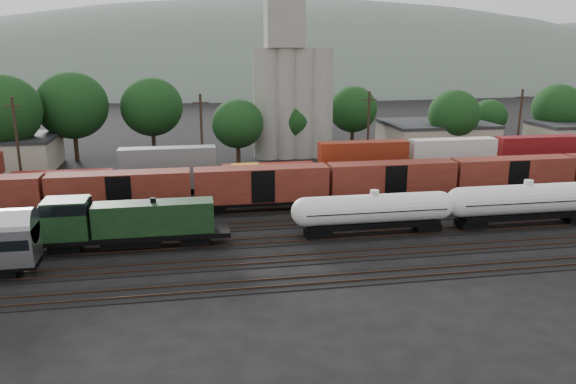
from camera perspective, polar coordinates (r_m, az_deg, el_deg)
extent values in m
plane|color=black|center=(60.45, 3.50, -3.08)|extent=(600.00, 600.00, 0.00)
cube|color=black|center=(46.91, 7.80, -8.56)|extent=(180.00, 3.20, 0.08)
cube|color=#382319|center=(46.25, 8.08, -8.81)|extent=(180.00, 0.08, 0.16)
cube|color=#382319|center=(47.50, 7.54, -8.14)|extent=(180.00, 0.08, 0.16)
cube|color=black|center=(51.33, 6.11, -6.40)|extent=(180.00, 3.20, 0.08)
cube|color=#382319|center=(50.66, 6.33, -6.61)|extent=(180.00, 0.08, 0.16)
cube|color=#382319|center=(51.94, 5.89, -6.04)|extent=(180.00, 0.08, 0.16)
cube|color=black|center=(55.84, 4.70, -4.59)|extent=(180.00, 3.20, 0.08)
cube|color=#382319|center=(55.16, 4.89, -4.75)|extent=(180.00, 0.08, 0.16)
cube|color=#382319|center=(56.47, 4.51, -4.28)|extent=(180.00, 0.08, 0.16)
cube|color=black|center=(60.44, 3.50, -3.05)|extent=(180.00, 3.20, 0.08)
cube|color=#382319|center=(59.75, 3.66, -3.18)|extent=(180.00, 0.08, 0.16)
cube|color=#382319|center=(61.08, 3.35, -2.77)|extent=(180.00, 0.08, 0.16)
cube|color=black|center=(65.09, 2.48, -1.72)|extent=(180.00, 3.20, 0.08)
cube|color=#382319|center=(64.40, 2.62, -1.83)|extent=(180.00, 0.08, 0.16)
cube|color=#382319|center=(65.74, 2.35, -1.48)|extent=(180.00, 0.08, 0.16)
cube|color=black|center=(69.79, 1.60, -0.58)|extent=(180.00, 3.20, 0.08)
cube|color=#382319|center=(69.09, 1.72, -0.67)|extent=(180.00, 0.08, 0.16)
cube|color=#382319|center=(70.45, 1.48, -0.36)|extent=(180.00, 0.08, 0.16)
cube|color=black|center=(74.53, 0.83, 0.43)|extent=(180.00, 3.20, 0.08)
cube|color=#382319|center=(73.83, 0.93, 0.35)|extent=(180.00, 0.08, 0.16)
cube|color=#382319|center=(75.20, 0.73, 0.62)|extent=(180.00, 0.08, 0.16)
cube|color=black|center=(54.03, -15.65, -4.29)|extent=(18.17, 3.10, 0.43)
cube|color=black|center=(54.18, -15.62, -4.77)|extent=(5.34, 2.35, 0.86)
cube|color=black|center=(53.33, -13.45, -2.51)|extent=(10.90, 2.57, 2.89)
cube|color=black|center=(54.29, -21.53, -2.50)|extent=(3.85, 3.10, 3.53)
cube|color=black|center=(53.99, -21.64, -1.36)|extent=(3.96, 3.21, 0.96)
cube|color=black|center=(55.10, -24.04, -3.39)|extent=(1.71, 2.57, 1.92)
cylinder|color=black|center=(52.89, -13.55, -0.85)|extent=(0.53, 0.53, 0.53)
cube|color=black|center=(55.17, -21.64, -5.17)|extent=(2.78, 2.14, 0.75)
cube|color=black|center=(53.94, -9.43, -4.73)|extent=(2.78, 2.14, 0.75)
cylinder|color=silver|center=(56.12, 8.72, -1.66)|extent=(13.82, 2.85, 2.85)
sphere|color=silver|center=(54.35, 1.79, -2.03)|extent=(2.85, 2.85, 2.85)
sphere|color=silver|center=(58.66, 15.13, -1.29)|extent=(2.85, 2.85, 2.85)
cylinder|color=silver|center=(55.69, 8.78, -0.06)|extent=(0.88, 0.88, 0.49)
cube|color=black|center=(56.12, 8.72, -1.66)|extent=(14.13, 2.98, 0.08)
cube|color=black|center=(56.58, 8.66, -3.18)|extent=(13.35, 2.16, 0.49)
cube|color=black|center=(55.27, 3.05, -4.11)|extent=(2.55, 1.96, 0.69)
cube|color=black|center=(58.76, 13.88, -3.37)|extent=(2.55, 1.96, 0.69)
cylinder|color=silver|center=(63.26, 23.10, -0.64)|extent=(14.81, 3.05, 3.05)
sphere|color=silver|center=(59.58, 17.10, -1.00)|extent=(3.05, 3.05, 3.05)
cylinder|color=silver|center=(62.86, 23.25, 0.89)|extent=(0.95, 0.95, 0.53)
cube|color=black|center=(63.26, 23.10, -0.64)|extent=(15.15, 3.20, 0.08)
cube|color=black|center=(63.69, 22.94, -2.10)|extent=(14.31, 2.31, 0.53)
cube|color=black|center=(60.84, 18.07, -3.03)|extent=(2.74, 2.10, 0.74)
cube|color=black|center=(67.31, 27.24, -2.28)|extent=(2.74, 2.10, 0.74)
cube|color=black|center=(51.66, -27.05, -7.14)|extent=(2.66, 2.05, 0.72)
cube|color=black|center=(69.09, -0.19, 0.28)|extent=(16.63, 2.68, 0.37)
cube|color=black|center=(69.20, -0.19, -0.05)|extent=(4.62, 2.03, 0.74)
cube|color=orange|center=(69.11, 1.44, 1.50)|extent=(9.98, 2.22, 2.49)
cube|color=orange|center=(68.03, -4.33, 1.49)|extent=(3.33, 2.68, 3.05)
cube|color=black|center=(67.82, -4.35, 2.29)|extent=(3.42, 2.77, 0.83)
cube|color=orange|center=(68.02, -6.27, 0.84)|extent=(1.48, 2.22, 1.66)
cylinder|color=black|center=(68.80, 1.45, 2.62)|extent=(0.46, 0.46, 0.46)
cube|color=black|center=(68.57, -4.57, -0.40)|extent=(2.40, 1.85, 0.65)
cube|color=black|center=(70.32, 4.09, -0.01)|extent=(2.40, 1.85, 0.65)
cube|color=black|center=(63.79, -16.54, -1.60)|extent=(15.00, 2.60, 0.40)
cube|color=maroon|center=(63.25, -16.68, 0.23)|extent=(15.00, 2.90, 3.80)
cube|color=black|center=(63.79, -2.69, -0.99)|extent=(15.00, 2.60, 0.40)
cube|color=maroon|center=(63.26, -2.71, 0.84)|extent=(15.00, 2.90, 3.80)
cube|color=black|center=(67.41, 10.41, -0.35)|extent=(15.00, 2.60, 0.40)
cube|color=maroon|center=(66.90, 10.49, 1.38)|extent=(15.00, 2.90, 3.80)
cube|color=black|center=(74.12, 21.65, 0.21)|extent=(15.00, 2.60, 0.40)
cube|color=maroon|center=(73.66, 21.80, 1.79)|extent=(15.00, 2.90, 3.80)
cube|color=black|center=(74.42, 0.83, 0.77)|extent=(160.00, 2.60, 0.60)
cube|color=maroon|center=(74.45, -21.90, 0.96)|extent=(12.00, 2.40, 2.60)
cube|color=#505255|center=(72.84, -12.02, 1.43)|extent=(12.00, 2.40, 2.60)
cube|color=slate|center=(72.30, -12.13, 3.43)|extent=(12.00, 2.40, 2.60)
cube|color=maroon|center=(73.46, -1.99, 1.86)|extent=(12.00, 2.40, 2.60)
cube|color=#541613|center=(76.25, 7.58, 2.22)|extent=(12.00, 2.40, 2.60)
cube|color=maroon|center=(75.73, 7.64, 4.14)|extent=(12.00, 2.40, 2.60)
cube|color=#D16015|center=(80.99, 16.26, 2.49)|extent=(12.00, 2.40, 2.60)
cube|color=beige|center=(80.51, 16.39, 4.30)|extent=(12.00, 2.40, 2.60)
cube|color=beige|center=(87.37, 23.83, 2.68)|extent=(12.00, 2.40, 2.60)
cube|color=maroon|center=(86.92, 24.01, 4.35)|extent=(12.00, 2.40, 2.60)
cylinder|color=gray|center=(93.26, -2.21, 8.91)|extent=(4.40, 4.40, 18.00)
cylinder|color=gray|center=(93.71, -0.37, 8.95)|extent=(4.40, 4.40, 18.00)
cylinder|color=gray|center=(94.26, 1.45, 8.98)|extent=(4.40, 4.40, 18.00)
cylinder|color=gray|center=(94.90, 3.24, 9.00)|extent=(4.40, 4.40, 18.00)
cube|color=gray|center=(93.29, -0.39, 16.92)|extent=(6.00, 5.00, 8.00)
cube|color=#9E937F|center=(104.81, 14.78, 5.39)|extent=(18.00, 14.00, 4.60)
cube|color=#232326|center=(104.44, 14.87, 6.77)|extent=(18.36, 14.28, 0.50)
cylinder|color=black|center=(93.96, -26.57, 3.14)|extent=(0.70, 0.70, 4.19)
ellipsoid|color=#153814|center=(92.99, -27.07, 7.39)|extent=(11.37, 11.37, 10.78)
cylinder|color=black|center=(97.97, -20.70, 4.17)|extent=(0.70, 0.70, 4.17)
ellipsoid|color=#153814|center=(97.05, -21.08, 8.23)|extent=(11.32, 11.32, 10.73)
cylinder|color=black|center=(99.16, -13.46, 4.73)|extent=(0.70, 0.70, 3.82)
ellipsoid|color=#153814|center=(98.29, -13.68, 8.42)|extent=(10.37, 10.37, 9.83)
cylinder|color=black|center=(89.51, -5.06, 3.76)|extent=(0.70, 0.70, 2.98)
ellipsoid|color=#153814|center=(88.70, -5.14, 6.93)|extent=(8.09, 8.09, 7.67)
cylinder|color=black|center=(96.38, 0.60, 4.55)|extent=(0.70, 0.70, 2.82)
ellipsoid|color=#153814|center=(95.65, 0.60, 7.34)|extent=(7.65, 7.65, 7.25)
cylinder|color=black|center=(104.63, 6.51, 5.39)|extent=(0.70, 0.70, 3.24)
ellipsoid|color=#153814|center=(103.89, 6.60, 8.35)|extent=(8.80, 8.80, 8.34)
cylinder|color=black|center=(101.35, 16.29, 4.58)|extent=(0.70, 0.70, 3.21)
ellipsoid|color=#153814|center=(100.59, 16.51, 7.59)|extent=(8.70, 8.70, 8.24)
cylinder|color=black|center=(113.38, 19.55, 5.16)|extent=(0.70, 0.70, 2.47)
ellipsoid|color=#153814|center=(112.82, 19.73, 7.24)|extent=(6.71, 6.71, 6.35)
cylinder|color=black|center=(116.03, 25.40, 5.00)|extent=(0.70, 0.70, 3.33)
ellipsoid|color=#153814|center=(115.35, 25.70, 7.73)|extent=(9.03, 9.03, 8.56)
cylinder|color=black|center=(82.02, -25.80, 4.53)|extent=(0.36, 0.36, 12.00)
cube|color=black|center=(81.43, -26.18, 7.85)|extent=(2.20, 0.18, 0.18)
cylinder|color=black|center=(78.93, -8.75, 5.48)|extent=(0.36, 0.36, 12.00)
cube|color=black|center=(78.31, -8.89, 8.95)|extent=(2.20, 0.18, 0.18)
cylinder|color=black|center=(82.96, 8.14, 5.95)|extent=(0.36, 0.36, 12.00)
cube|color=black|center=(82.38, 8.26, 9.25)|extent=(2.20, 0.18, 0.18)
cylinder|color=black|center=(93.21, 22.39, 5.96)|extent=(0.36, 0.36, 12.00)
cube|color=black|center=(92.69, 22.68, 8.88)|extent=(2.20, 0.18, 0.18)
ellipsoid|color=#59665B|center=(323.08, -0.38, 7.44)|extent=(520.00, 286.00, 130.00)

